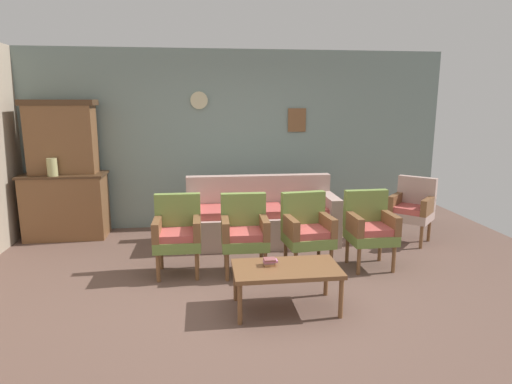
{
  "coord_description": "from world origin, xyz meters",
  "views": [
    {
      "loc": [
        -0.59,
        -4.1,
        1.94
      ],
      "look_at": [
        0.07,
        1.05,
        0.85
      ],
      "focal_mm": 30.45,
      "sensor_mm": 36.0,
      "label": 1
    }
  ],
  "objects_px": {
    "vase_on_cabinet": "(52,167)",
    "book_stack_on_table": "(270,262)",
    "armchair_by_doorway": "(244,230)",
    "wingback_chair_by_fireplace": "(413,207)",
    "side_cabinet": "(66,206)",
    "coffee_table": "(286,271)",
    "armchair_near_couch_end": "(307,228)",
    "armchair_row_middle": "(370,226)",
    "armchair_near_cabinet": "(178,231)",
    "floral_couch": "(261,219)"
  },
  "relations": [
    {
      "from": "armchair_near_cabinet",
      "to": "floral_couch",
      "type": "bearing_deg",
      "value": 42.79
    },
    {
      "from": "armchair_by_doorway",
      "to": "armchair_near_couch_end",
      "type": "distance_m",
      "value": 0.72
    },
    {
      "from": "vase_on_cabinet",
      "to": "armchair_near_couch_end",
      "type": "height_order",
      "value": "vase_on_cabinet"
    },
    {
      "from": "armchair_by_doorway",
      "to": "wingback_chair_by_fireplace",
      "type": "height_order",
      "value": "same"
    },
    {
      "from": "armchair_near_cabinet",
      "to": "wingback_chair_by_fireplace",
      "type": "height_order",
      "value": "same"
    },
    {
      "from": "armchair_by_doorway",
      "to": "armchair_near_couch_end",
      "type": "relative_size",
      "value": 1.0
    },
    {
      "from": "armchair_near_cabinet",
      "to": "vase_on_cabinet",
      "type": "bearing_deg",
      "value": 141.36
    },
    {
      "from": "armchair_near_cabinet",
      "to": "wingback_chair_by_fireplace",
      "type": "bearing_deg",
      "value": 13.41
    },
    {
      "from": "armchair_near_couch_end",
      "to": "coffee_table",
      "type": "distance_m",
      "value": 1.04
    },
    {
      "from": "floral_couch",
      "to": "book_stack_on_table",
      "type": "height_order",
      "value": "floral_couch"
    },
    {
      "from": "floral_couch",
      "to": "armchair_row_middle",
      "type": "xyz_separation_m",
      "value": [
        1.14,
        -1.08,
        0.17
      ]
    },
    {
      "from": "book_stack_on_table",
      "to": "vase_on_cabinet",
      "type": "bearing_deg",
      "value": 138.34
    },
    {
      "from": "side_cabinet",
      "to": "coffee_table",
      "type": "relative_size",
      "value": 1.16
    },
    {
      "from": "armchair_row_middle",
      "to": "book_stack_on_table",
      "type": "height_order",
      "value": "armchair_row_middle"
    },
    {
      "from": "side_cabinet",
      "to": "book_stack_on_table",
      "type": "bearing_deg",
      "value": -44.58
    },
    {
      "from": "armchair_near_couch_end",
      "to": "vase_on_cabinet",
      "type": "bearing_deg",
      "value": 155.39
    },
    {
      "from": "vase_on_cabinet",
      "to": "armchair_near_cabinet",
      "type": "bearing_deg",
      "value": -38.64
    },
    {
      "from": "side_cabinet",
      "to": "coffee_table",
      "type": "height_order",
      "value": "side_cabinet"
    },
    {
      "from": "armchair_near_cabinet",
      "to": "coffee_table",
      "type": "xyz_separation_m",
      "value": [
        1.05,
        -1.02,
        -0.12
      ]
    },
    {
      "from": "side_cabinet",
      "to": "armchair_near_couch_end",
      "type": "distance_m",
      "value": 3.54
    },
    {
      "from": "armchair_near_couch_end",
      "to": "book_stack_on_table",
      "type": "relative_size",
      "value": 6.8
    },
    {
      "from": "armchair_near_couch_end",
      "to": "armchair_by_doorway",
      "type": "bearing_deg",
      "value": 178.83
    },
    {
      "from": "vase_on_cabinet",
      "to": "armchair_near_cabinet",
      "type": "xyz_separation_m",
      "value": [
        1.74,
        -1.39,
        -0.55
      ]
    },
    {
      "from": "book_stack_on_table",
      "to": "armchair_row_middle",
      "type": "bearing_deg",
      "value": 33.7
    },
    {
      "from": "coffee_table",
      "to": "book_stack_on_table",
      "type": "height_order",
      "value": "book_stack_on_table"
    },
    {
      "from": "armchair_near_cabinet",
      "to": "coffee_table",
      "type": "bearing_deg",
      "value": -44.25
    },
    {
      "from": "floral_couch",
      "to": "armchair_near_cabinet",
      "type": "distance_m",
      "value": 1.5
    },
    {
      "from": "floral_couch",
      "to": "armchair_near_couch_end",
      "type": "distance_m",
      "value": 1.17
    },
    {
      "from": "side_cabinet",
      "to": "armchair_by_doorway",
      "type": "xyz_separation_m",
      "value": [
        2.41,
        -1.63,
        0.03
      ]
    },
    {
      "from": "side_cabinet",
      "to": "armchair_near_couch_end",
      "type": "bearing_deg",
      "value": -27.69
    },
    {
      "from": "vase_on_cabinet",
      "to": "armchair_near_couch_end",
      "type": "relative_size",
      "value": 0.28
    },
    {
      "from": "book_stack_on_table",
      "to": "wingback_chair_by_fireplace",
      "type": "bearing_deg",
      "value": 36.97
    },
    {
      "from": "armchair_near_cabinet",
      "to": "coffee_table",
      "type": "relative_size",
      "value": 0.9
    },
    {
      "from": "armchair_near_couch_end",
      "to": "wingback_chair_by_fireplace",
      "type": "bearing_deg",
      "value": 26.19
    },
    {
      "from": "vase_on_cabinet",
      "to": "book_stack_on_table",
      "type": "distance_m",
      "value": 3.59
    },
    {
      "from": "book_stack_on_table",
      "to": "side_cabinet",
      "type": "bearing_deg",
      "value": 135.42
    },
    {
      "from": "wingback_chair_by_fireplace",
      "to": "armchair_near_cabinet",
      "type": "bearing_deg",
      "value": -166.59
    },
    {
      "from": "armchair_by_doorway",
      "to": "armchair_row_middle",
      "type": "relative_size",
      "value": 1.0
    },
    {
      "from": "armchair_near_couch_end",
      "to": "wingback_chair_by_fireplace",
      "type": "xyz_separation_m",
      "value": [
        1.71,
        0.84,
        0.0
      ]
    },
    {
      "from": "wingback_chair_by_fireplace",
      "to": "coffee_table",
      "type": "relative_size",
      "value": 0.9
    },
    {
      "from": "floral_couch",
      "to": "wingback_chair_by_fireplace",
      "type": "distance_m",
      "value": 2.12
    },
    {
      "from": "side_cabinet",
      "to": "floral_couch",
      "type": "distance_m",
      "value": 2.81
    },
    {
      "from": "vase_on_cabinet",
      "to": "armchair_near_couch_end",
      "type": "bearing_deg",
      "value": -24.61
    },
    {
      "from": "vase_on_cabinet",
      "to": "side_cabinet",
      "type": "bearing_deg",
      "value": 64.05
    },
    {
      "from": "armchair_near_cabinet",
      "to": "book_stack_on_table",
      "type": "height_order",
      "value": "armchair_near_cabinet"
    },
    {
      "from": "floral_couch",
      "to": "armchair_row_middle",
      "type": "distance_m",
      "value": 1.58
    },
    {
      "from": "armchair_by_doorway",
      "to": "wingback_chair_by_fireplace",
      "type": "xyz_separation_m",
      "value": [
        2.44,
        0.83,
        0.0
      ]
    },
    {
      "from": "armchair_near_cabinet",
      "to": "armchair_by_doorway",
      "type": "distance_m",
      "value": 0.76
    },
    {
      "from": "vase_on_cabinet",
      "to": "floral_couch",
      "type": "bearing_deg",
      "value": -7.65
    },
    {
      "from": "armchair_row_middle",
      "to": "coffee_table",
      "type": "relative_size",
      "value": 0.9
    }
  ]
}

